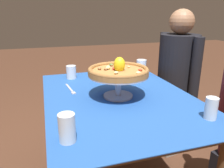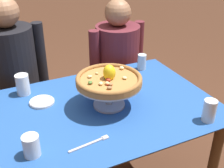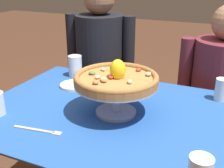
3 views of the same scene
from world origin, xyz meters
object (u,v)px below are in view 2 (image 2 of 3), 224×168
(diner_right, at_px, (117,73))
(water_glass_back_left, at_px, (23,86))
(pizza, at_px, (109,79))
(diner_left, at_px, (17,89))
(dinner_fork, at_px, (91,143))
(side_plate, at_px, (42,102))
(water_glass_front_right, at_px, (209,112))
(water_glass_front_left, at_px, (32,147))
(pizza_stand, at_px, (109,90))
(water_glass_back_right, at_px, (142,63))

(diner_right, bearing_deg, water_glass_back_left, -156.47)
(pizza, distance_m, diner_left, 0.85)
(dinner_fork, xyz_separation_m, diner_left, (-0.21, 0.94, -0.14))
(side_plate, bearing_deg, water_glass_front_right, -35.95)
(side_plate, bearing_deg, diner_left, 99.30)
(water_glass_back_left, distance_m, side_plate, 0.17)
(pizza, distance_m, diner_right, 0.86)
(pizza, distance_m, water_glass_front_left, 0.53)
(pizza_stand, distance_m, water_glass_front_left, 0.52)
(water_glass_front_right, xyz_separation_m, dinner_fork, (-0.61, 0.09, -0.05))
(water_glass_front_right, xyz_separation_m, diner_right, (-0.01, 1.03, -0.23))
(water_glass_back_left, xyz_separation_m, water_glass_back_right, (0.81, -0.00, -0.01))
(water_glass_front_right, height_order, diner_right, diner_right)
(pizza, xyz_separation_m, water_glass_back_left, (-0.41, 0.33, -0.11))
(water_glass_back_right, height_order, diner_right, diner_right)
(water_glass_front_left, bearing_deg, diner_right, 46.39)
(pizza_stand, height_order, diner_left, diner_left)
(pizza_stand, height_order, water_glass_front_right, pizza_stand)
(dinner_fork, bearing_deg, water_glass_back_left, 108.19)
(water_glass_front_left, height_order, water_glass_back_right, water_glass_back_right)
(pizza_stand, distance_m, diner_left, 0.83)
(water_glass_front_left, relative_size, dinner_fork, 0.48)
(water_glass_back_left, xyz_separation_m, dinner_fork, (0.20, -0.60, -0.05))
(water_glass_front_right, bearing_deg, pizza, 138.96)
(side_plate, xyz_separation_m, diner_left, (-0.08, 0.50, -0.15))
(pizza_stand, xyz_separation_m, water_glass_front_right, (0.40, -0.35, -0.05))
(pizza_stand, relative_size, water_glass_back_right, 3.28)
(pizza, distance_m, side_plate, 0.41)
(water_glass_front_right, bearing_deg, side_plate, 144.05)
(side_plate, bearing_deg, pizza_stand, -28.92)
(pizza, relative_size, side_plate, 2.54)
(pizza_stand, relative_size, diner_left, 0.28)
(water_glass_back_left, bearing_deg, diner_right, 23.53)
(water_glass_front_left, relative_size, diner_left, 0.08)
(pizza, relative_size, diner_right, 0.31)
(pizza, height_order, water_glass_front_left, pizza)
(water_glass_front_right, relative_size, diner_left, 0.09)
(water_glass_front_left, xyz_separation_m, diner_right, (0.86, 0.90, -0.22))
(water_glass_back_right, xyz_separation_m, diner_right, (-0.02, 0.35, -0.23))
(side_plate, relative_size, diner_left, 0.11)
(pizza_stand, relative_size, side_plate, 2.53)
(water_glass_front_right, distance_m, diner_left, 1.33)
(pizza, xyz_separation_m, water_glass_front_left, (-0.47, -0.22, -0.12))
(pizza, height_order, diner_right, diner_right)
(dinner_fork, bearing_deg, water_glass_front_left, 171.04)
(pizza_stand, bearing_deg, water_glass_front_left, -154.88)
(side_plate, distance_m, diner_right, 0.90)
(water_glass_front_left, bearing_deg, pizza_stand, 25.12)
(pizza_stand, height_order, side_plate, pizza_stand)
(water_glass_front_right, relative_size, dinner_fork, 0.58)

